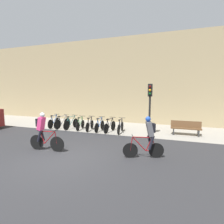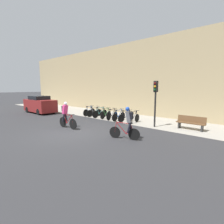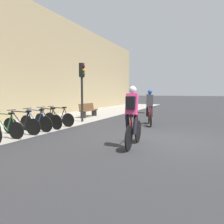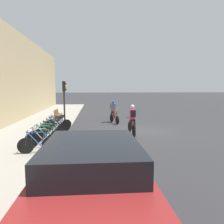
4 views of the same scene
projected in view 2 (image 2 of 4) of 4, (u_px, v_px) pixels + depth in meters
name	position (u px, v px, depth m)	size (l,w,h in m)	color
ground	(70.00, 134.00, 10.54)	(200.00, 200.00, 0.00)	#2B2B2D
kerb_strip	(134.00, 119.00, 15.50)	(44.00, 4.50, 0.01)	gray
building_facade	(150.00, 78.00, 16.86)	(44.00, 0.60, 7.33)	tan
cyclist_pink	(66.00, 114.00, 11.88)	(1.81, 0.46, 1.80)	black
cyclist_grey	(128.00, 122.00, 9.21)	(1.64, 0.67, 1.76)	black
parked_bike_0	(89.00, 112.00, 17.15)	(0.46, 1.66, 0.97)	black
parked_bike_1	(94.00, 112.00, 16.65)	(0.46, 1.68, 0.97)	black
parked_bike_2	(100.00, 113.00, 16.15)	(0.46, 1.74, 0.97)	black
parked_bike_3	(106.00, 114.00, 15.65)	(0.46, 1.55, 0.94)	black
parked_bike_4	(112.00, 115.00, 15.14)	(0.46, 1.66, 0.95)	black
parked_bike_5	(119.00, 116.00, 14.64)	(0.46, 1.69, 0.96)	black
parked_bike_6	(126.00, 117.00, 14.14)	(0.46, 1.70, 0.96)	black
parked_bike_7	(134.00, 118.00, 13.64)	(0.46, 1.68, 0.96)	black
traffic_light_pole	(155.00, 95.00, 12.00)	(0.26, 0.30, 3.20)	black
bench	(191.00, 123.00, 11.46)	(1.80, 0.44, 0.89)	brown
parked_car	(40.00, 105.00, 18.99)	(4.30, 1.84, 1.85)	maroon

